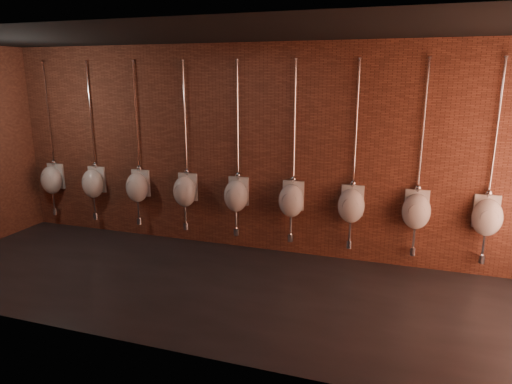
% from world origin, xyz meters
% --- Properties ---
extents(ground, '(8.50, 8.50, 0.00)m').
position_xyz_m(ground, '(0.00, 0.00, 0.00)').
color(ground, black).
rests_on(ground, ground).
extents(room_shell, '(8.54, 3.04, 3.22)m').
position_xyz_m(room_shell, '(0.00, 0.00, 2.01)').
color(room_shell, black).
rests_on(room_shell, ground).
extents(urinal_0, '(0.40, 0.35, 2.72)m').
position_xyz_m(urinal_0, '(-3.80, 1.36, 0.90)').
color(urinal_0, silver).
rests_on(urinal_0, ground).
extents(urinal_1, '(0.40, 0.35, 2.72)m').
position_xyz_m(urinal_1, '(-2.90, 1.36, 0.90)').
color(urinal_1, silver).
rests_on(urinal_1, ground).
extents(urinal_2, '(0.40, 0.35, 2.72)m').
position_xyz_m(urinal_2, '(-2.01, 1.36, 0.90)').
color(urinal_2, silver).
rests_on(urinal_2, ground).
extents(urinal_3, '(0.40, 0.35, 2.72)m').
position_xyz_m(urinal_3, '(-1.12, 1.36, 0.90)').
color(urinal_3, silver).
rests_on(urinal_3, ground).
extents(urinal_4, '(0.40, 0.35, 2.72)m').
position_xyz_m(urinal_4, '(-0.22, 1.36, 0.90)').
color(urinal_4, silver).
rests_on(urinal_4, ground).
extents(urinal_5, '(0.40, 0.35, 2.72)m').
position_xyz_m(urinal_5, '(0.67, 1.36, 0.90)').
color(urinal_5, silver).
rests_on(urinal_5, ground).
extents(urinal_6, '(0.40, 0.35, 2.72)m').
position_xyz_m(urinal_6, '(1.57, 1.36, 0.90)').
color(urinal_6, silver).
rests_on(urinal_6, ground).
extents(urinal_7, '(0.40, 0.35, 2.72)m').
position_xyz_m(urinal_7, '(2.46, 1.36, 0.90)').
color(urinal_7, silver).
rests_on(urinal_7, ground).
extents(urinal_8, '(0.40, 0.35, 2.72)m').
position_xyz_m(urinal_8, '(3.36, 1.36, 0.90)').
color(urinal_8, silver).
rests_on(urinal_8, ground).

